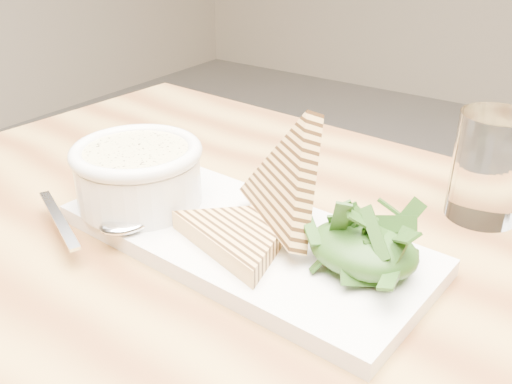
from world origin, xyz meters
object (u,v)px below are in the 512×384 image
Objects in this scene: soup_bowl at (139,181)px; glass_near at (489,167)px; table_top at (302,333)px; platter at (244,238)px.

soup_bowl is 0.36m from glass_near.
glass_near reaches higher than table_top.
table_top is 9.06× the size of soup_bowl.
soup_bowl is at bearing -144.53° from glass_near.
glass_near is at bearing 48.77° from platter.
platter is at bearing -131.23° from glass_near.
table_top is 0.12m from platter.
table_top is 10.13× the size of glass_near.
table_top is 0.23m from soup_bowl.
soup_bowl is at bearing 169.77° from table_top.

